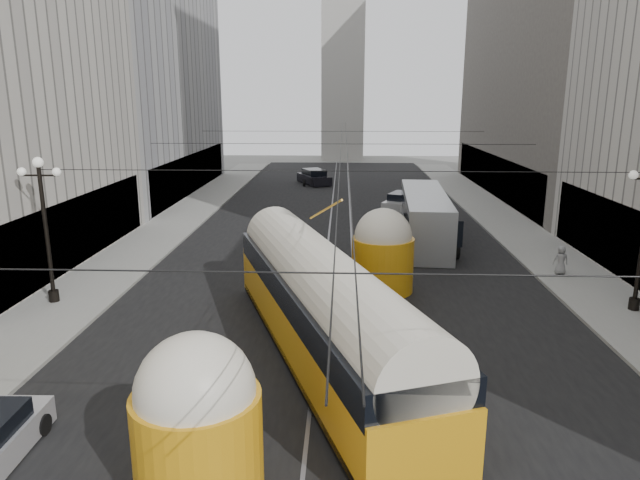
{
  "coord_description": "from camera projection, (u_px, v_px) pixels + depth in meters",
  "views": [
    {
      "loc": [
        0.15,
        -5.37,
        8.94
      ],
      "look_at": [
        -0.71,
        16.05,
        3.56
      ],
      "focal_mm": 32.0,
      "sensor_mm": 36.0,
      "label": 1
    }
  ],
  "objects": [
    {
      "name": "rail_right",
      "position": [
        351.0,
        232.0,
        38.85
      ],
      "size": [
        0.12,
        85.0,
        0.04
      ],
      "primitive_type": "cube",
      "color": "gray",
      "rests_on": "ground"
    },
    {
      "name": "distant_tower",
      "position": [
        343.0,
        54.0,
        81.27
      ],
      "size": [
        6.0,
        6.0,
        31.36
      ],
      "color": "#B2AFA8",
      "rests_on": "ground"
    },
    {
      "name": "building_right_far",
      "position": [
        574.0,
        9.0,
        49.15
      ],
      "size": [
        12.6,
        32.6,
        32.6
      ],
      "color": "#514C47",
      "rests_on": "ground"
    },
    {
      "name": "sidewalk_left",
      "position": [
        181.0,
        219.0,
        42.73
      ],
      "size": [
        4.0,
        72.0,
        0.15
      ],
      "primitive_type": "cube",
      "color": "gray",
      "rests_on": "ground"
    },
    {
      "name": "city_bus",
      "position": [
        425.0,
        215.0,
        36.01
      ],
      "size": [
        3.33,
        12.32,
        3.09
      ],
      "color": "#A1A5A6",
      "rests_on": "ground"
    },
    {
      "name": "streetcar",
      "position": [
        323.0,
        305.0,
        19.69
      ],
      "size": [
        8.01,
        17.51,
        4.03
      ],
      "color": "orange",
      "rests_on": "ground"
    },
    {
      "name": "sedan_white_far",
      "position": [
        401.0,
        202.0,
        46.39
      ],
      "size": [
        3.55,
        4.9,
        1.43
      ],
      "color": "silver",
      "rests_on": "ground"
    },
    {
      "name": "building_left_far",
      "position": [
        120.0,
        36.0,
        51.2
      ],
      "size": [
        12.6,
        28.6,
        28.6
      ],
      "color": "#999999",
      "rests_on": "ground"
    },
    {
      "name": "sedan_dark_far",
      "position": [
        314.0,
        177.0,
        60.16
      ],
      "size": [
        3.97,
        5.43,
        1.59
      ],
      "color": "black",
      "rests_on": "ground"
    },
    {
      "name": "sidewalk_right",
      "position": [
        504.0,
        222.0,
        41.79
      ],
      "size": [
        4.0,
        72.0,
        0.15
      ],
      "primitive_type": "cube",
      "color": "gray",
      "rests_on": "ground"
    },
    {
      "name": "road",
      "position": [
        340.0,
        232.0,
        38.88
      ],
      "size": [
        20.0,
        85.0,
        0.02
      ],
      "primitive_type": "cube",
      "color": "black",
      "rests_on": "ground"
    },
    {
      "name": "pedestrian_sidewalk_right",
      "position": [
        561.0,
        260.0,
        28.97
      ],
      "size": [
        0.74,
        0.47,
        1.49
      ],
      "primitive_type": "imported",
      "rotation": [
        0.0,
        0.0,
        3.11
      ],
      "color": "gray",
      "rests_on": "sidewalk_right"
    },
    {
      "name": "rail_left",
      "position": [
        329.0,
        232.0,
        38.91
      ],
      "size": [
        0.12,
        85.0,
        0.04
      ],
      "primitive_type": "cube",
      "color": "gray",
      "rests_on": "ground"
    },
    {
      "name": "catenary",
      "position": [
        343.0,
        146.0,
        36.47
      ],
      "size": [
        25.0,
        72.0,
        0.23
      ],
      "color": "black",
      "rests_on": "ground"
    },
    {
      "name": "lamppost_left_mid",
      "position": [
        45.0,
        222.0,
        24.41
      ],
      "size": [
        1.86,
        0.44,
        6.37
      ],
      "color": "black",
      "rests_on": "sidewalk_left"
    }
  ]
}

